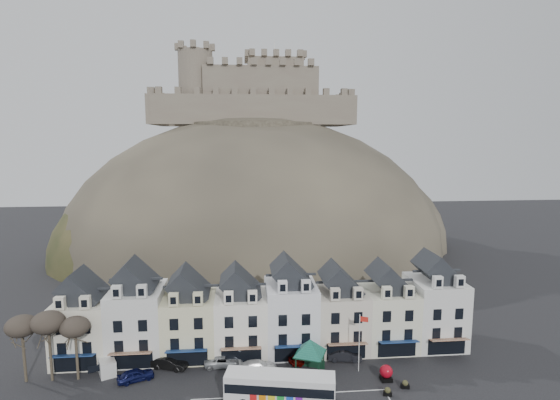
# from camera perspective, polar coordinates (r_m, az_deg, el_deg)

# --- Properties ---
(townhouse_terrace) EXTENTS (54.40, 9.35, 11.80)m
(townhouse_terrace) POSITION_cam_1_polar(r_m,az_deg,el_deg) (61.21, -1.70, -14.46)
(townhouse_terrace) COLOR silver
(townhouse_terrace) RESTS_ON ground
(castle_hill) EXTENTS (100.00, 76.00, 68.00)m
(castle_hill) POSITION_cam_1_polar(r_m,az_deg,el_deg) (113.19, -2.76, -6.57)
(castle_hill) COLOR #332F27
(castle_hill) RESTS_ON ground
(castle) EXTENTS (50.20, 22.20, 22.00)m
(castle) POSITION_cam_1_polar(r_m,az_deg,el_deg) (117.00, -3.42, 13.70)
(castle) COLOR #6A5D51
(castle) RESTS_ON ground
(tree_left_far) EXTENTS (3.61, 3.61, 8.24)m
(tree_left_far) POSITION_cam_1_polar(r_m,az_deg,el_deg) (61.18, -30.69, -14.04)
(tree_left_far) COLOR #31291F
(tree_left_far) RESTS_ON ground
(tree_left_mid) EXTENTS (3.78, 3.78, 8.64)m
(tree_left_mid) POSITION_cam_1_polar(r_m,az_deg,el_deg) (59.85, -28.05, -13.98)
(tree_left_mid) COLOR #31291F
(tree_left_mid) RESTS_ON ground
(tree_left_near) EXTENTS (3.43, 3.43, 7.84)m
(tree_left_near) POSITION_cam_1_polar(r_m,az_deg,el_deg) (59.03, -25.23, -14.82)
(tree_left_near) COLOR #31291F
(tree_left_near) RESTS_ON ground
(bus) EXTENTS (12.28, 5.03, 3.38)m
(bus) POSITION_cam_1_polar(r_m,az_deg,el_deg) (51.80, -0.02, -23.20)
(bus) COLOR #262628
(bus) RESTS_ON ground
(bus_shelter) EXTENTS (6.38, 6.38, 4.39)m
(bus_shelter) POSITION_cam_1_polar(r_m,az_deg,el_deg) (56.48, 3.95, -18.61)
(bus_shelter) COLOR black
(bus_shelter) RESTS_ON ground
(red_buoy) EXTENTS (1.55, 1.55, 1.91)m
(red_buoy) POSITION_cam_1_polar(r_m,az_deg,el_deg) (57.50, 13.69, -21.06)
(red_buoy) COLOR black
(red_buoy) RESTS_ON ground
(flagpole) EXTENTS (1.00, 0.45, 7.41)m
(flagpole) POSITION_cam_1_polar(r_m,az_deg,el_deg) (57.23, 10.40, -17.44)
(flagpole) COLOR silver
(flagpole) RESTS_ON ground
(white_van) EXTENTS (3.38, 4.53, 1.90)m
(white_van) POSITION_cam_1_polar(r_m,az_deg,el_deg) (61.77, -21.76, -19.29)
(white_van) COLOR silver
(white_van) RESTS_ON ground
(planter_west) EXTENTS (1.03, 0.68, 0.97)m
(planter_west) POSITION_cam_1_polar(r_m,az_deg,el_deg) (56.79, 16.03, -22.14)
(planter_west) COLOR black
(planter_west) RESTS_ON ground
(planter_east) EXTENTS (1.08, 0.76, 0.98)m
(planter_east) POSITION_cam_1_polar(r_m,az_deg,el_deg) (55.02, 13.87, -23.12)
(planter_east) COLOR black
(planter_east) RESTS_ON ground
(car_navy) EXTENTS (4.60, 3.24, 1.46)m
(car_navy) POSITION_cam_1_polar(r_m,az_deg,el_deg) (58.72, -18.33, -20.87)
(car_navy) COLOR #0C103C
(car_navy) RESTS_ON ground
(car_black) EXTENTS (4.96, 3.06, 1.54)m
(car_black) POSITION_cam_1_polar(r_m,az_deg,el_deg) (60.19, -14.27, -19.89)
(car_black) COLOR black
(car_black) RESTS_ON ground
(car_silver) EXTENTS (4.87, 2.35, 1.37)m
(car_silver) POSITION_cam_1_polar(r_m,az_deg,el_deg) (59.57, -7.38, -20.11)
(car_silver) COLOR #A8ABB0
(car_silver) RESTS_ON ground
(car_white) EXTENTS (4.89, 2.28, 1.38)m
(car_white) POSITION_cam_1_polar(r_m,az_deg,el_deg) (58.06, -2.91, -20.84)
(car_white) COLOR white
(car_white) RESTS_ON ground
(car_maroon) EXTENTS (4.67, 3.41, 1.48)m
(car_maroon) POSITION_cam_1_polar(r_m,az_deg,el_deg) (60.02, 3.28, -19.76)
(car_maroon) COLOR #630905
(car_maroon) RESTS_ON ground
(car_charcoal) EXTENTS (4.60, 2.03, 1.47)m
(car_charcoal) POSITION_cam_1_polar(r_m,az_deg,el_deg) (60.93, 8.42, -19.40)
(car_charcoal) COLOR black
(car_charcoal) RESTS_ON ground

